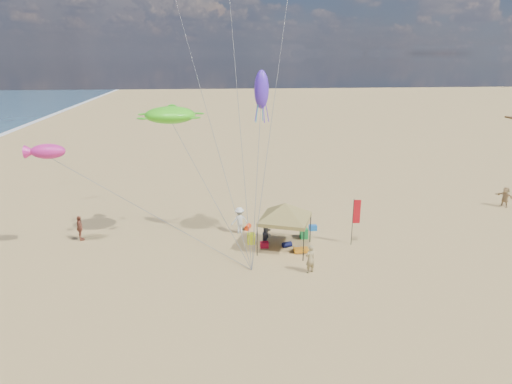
% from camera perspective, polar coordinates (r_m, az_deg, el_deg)
% --- Properties ---
extents(ground, '(280.00, 280.00, 0.00)m').
position_cam_1_polar(ground, '(25.77, 0.67, -10.53)').
color(ground, tan).
rests_on(ground, ground).
extents(canopy_tent, '(5.47, 5.47, 3.60)m').
position_cam_1_polar(canopy_tent, '(27.87, 3.78, -1.65)').
color(canopy_tent, black).
rests_on(canopy_tent, ground).
extents(feather_flag, '(0.48, 0.09, 3.18)m').
position_cam_1_polar(feather_flag, '(29.40, 12.66, -2.84)').
color(feather_flag, black).
rests_on(feather_flag, ground).
extents(cooler_red, '(0.54, 0.38, 0.38)m').
position_cam_1_polar(cooler_red, '(29.01, 1.07, -6.79)').
color(cooler_red, red).
rests_on(cooler_red, ground).
extents(cooler_blue, '(0.54, 0.38, 0.38)m').
position_cam_1_polar(cooler_blue, '(31.98, 7.31, -4.57)').
color(cooler_blue, blue).
rests_on(cooler_blue, ground).
extents(bag_navy, '(0.69, 0.54, 0.36)m').
position_cam_1_polar(bag_navy, '(29.14, 4.00, -6.74)').
color(bag_navy, '#0E1240').
rests_on(bag_navy, ground).
extents(bag_orange, '(0.54, 0.69, 0.36)m').
position_cam_1_polar(bag_orange, '(31.88, -1.04, -4.51)').
color(bag_orange, '#F0360D').
rests_on(bag_orange, ground).
extents(chair_green, '(0.50, 0.50, 0.70)m').
position_cam_1_polar(chair_green, '(30.51, 6.16, -5.30)').
color(chair_green, green).
rests_on(chair_green, ground).
extents(chair_yellow, '(0.50, 0.50, 0.70)m').
position_cam_1_polar(chair_yellow, '(29.52, -0.62, -6.00)').
color(chair_yellow, '#E9FF1C').
rests_on(chair_yellow, ground).
extents(crate_grey, '(0.34, 0.30, 0.28)m').
position_cam_1_polar(crate_grey, '(28.67, 5.35, -7.27)').
color(crate_grey, gray).
rests_on(crate_grey, ground).
extents(beach_cart, '(0.90, 0.50, 0.24)m').
position_cam_1_polar(beach_cart, '(28.40, 5.80, -7.41)').
color(beach_cart, orange).
rests_on(beach_cart, ground).
extents(person_near_a, '(0.74, 0.64, 1.70)m').
position_cam_1_polar(person_near_a, '(25.79, 6.96, -8.52)').
color(person_near_a, '#A08D5B').
rests_on(person_near_a, ground).
extents(person_near_b, '(0.99, 1.03, 1.67)m').
position_cam_1_polar(person_near_b, '(29.23, 1.46, -5.21)').
color(person_near_b, '#3D4354').
rests_on(person_near_b, ground).
extents(person_near_c, '(1.36, 1.01, 1.88)m').
position_cam_1_polar(person_near_c, '(31.04, -2.14, -3.64)').
color(person_near_c, silver).
rests_on(person_near_c, ground).
extents(person_far_a, '(0.73, 1.10, 1.74)m').
position_cam_1_polar(person_far_a, '(32.07, -21.66, -4.34)').
color(person_far_a, '#A0563D').
rests_on(person_far_a, ground).
extents(person_far_c, '(1.19, 1.66, 1.73)m').
position_cam_1_polar(person_far_c, '(41.61, 29.35, -0.54)').
color(person_far_c, tan).
rests_on(person_far_c, ground).
extents(turtle_kite, '(3.32, 2.78, 1.02)m').
position_cam_1_polar(turtle_kite, '(27.80, -10.97, 9.67)').
color(turtle_kite, '#48E41C').
rests_on(turtle_kite, ground).
extents(fish_kite, '(2.19, 1.53, 0.88)m').
position_cam_1_polar(fish_kite, '(28.43, -25.14, 4.75)').
color(fish_kite, '#D02285').
rests_on(fish_kite, ground).
extents(squid_kite, '(1.06, 1.06, 2.28)m').
position_cam_1_polar(squid_kite, '(27.22, 0.71, 13.00)').
color(squid_kite, '#532AD7').
rests_on(squid_kite, ground).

